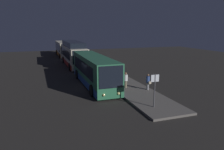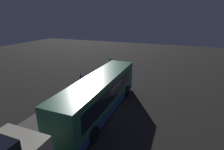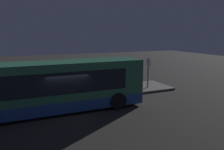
{
  "view_description": "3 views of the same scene",
  "coord_description": "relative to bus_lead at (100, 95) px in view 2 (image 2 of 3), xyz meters",
  "views": [
    {
      "loc": [
        21.89,
        -5.44,
        6.16
      ],
      "look_at": [
        3.6,
        0.9,
        1.95
      ],
      "focal_mm": 35.0,
      "sensor_mm": 36.0,
      "label": 1
    },
    {
      "loc": [
        -12.81,
        -5.59,
        7.96
      ],
      "look_at": [
        3.6,
        0.9,
        1.95
      ],
      "focal_mm": 28.0,
      "sensor_mm": 36.0,
      "label": 2
    },
    {
      "loc": [
        -2.6,
        -13.31,
        4.87
      ],
      "look_at": [
        3.6,
        0.9,
        1.95
      ],
      "focal_mm": 35.0,
      "sensor_mm": 36.0,
      "label": 3
    }
  ],
  "objects": [
    {
      "name": "ground",
      "position": [
        0.73,
        -0.3,
        -1.59
      ],
      "size": [
        80.0,
        80.0,
        0.0
      ],
      "primitive_type": "plane",
      "color": "#2B2826"
    },
    {
      "name": "passenger_waiting",
      "position": [
        2.79,
        2.59,
        -0.57
      ],
      "size": [
        0.5,
        0.5,
        1.6
      ],
      "rotation": [
        0.0,
        0.0,
        2.94
      ],
      "color": "#6B604C",
      "rests_on": "platform"
    },
    {
      "name": "passenger_boarding",
      "position": [
        2.45,
        1.96,
        -0.4
      ],
      "size": [
        0.56,
        0.41,
        1.82
      ],
      "rotation": [
        0.0,
        0.0,
        -1.81
      ],
      "color": "#2D2D33",
      "rests_on": "platform"
    },
    {
      "name": "passenger_with_bags",
      "position": [
        4.22,
        4.37,
        -0.56
      ],
      "size": [
        0.58,
        0.43,
        1.59
      ],
      "rotation": [
        0.0,
        0.0,
        -1.32
      ],
      "color": "gray",
      "rests_on": "platform"
    },
    {
      "name": "suitcase",
      "position": [
        1.94,
        1.61,
        -1.08
      ],
      "size": [
        0.32,
        0.26,
        0.9
      ],
      "color": "black",
      "rests_on": "platform"
    },
    {
      "name": "trash_bin",
      "position": [
        -1.44,
        4.18,
        -1.09
      ],
      "size": [
        0.44,
        0.44,
        0.65
      ],
      "color": "#593319",
      "rests_on": "platform"
    },
    {
      "name": "platform",
      "position": [
        0.73,
        3.08,
        -1.5
      ],
      "size": [
        20.0,
        3.55,
        0.17
      ],
      "color": "#605B56",
      "rests_on": "ground"
    },
    {
      "name": "bus_lead",
      "position": [
        0.0,
        0.0,
        0.0
      ],
      "size": [
        11.71,
        2.72,
        3.17
      ],
      "color": "#2D704C",
      "rests_on": "ground"
    },
    {
      "name": "sign_post",
      "position": [
        8.64,
        2.52,
        0.24
      ],
      "size": [
        0.1,
        0.67,
        2.6
      ],
      "color": "#4C4C51",
      "rests_on": "platform"
    }
  ]
}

